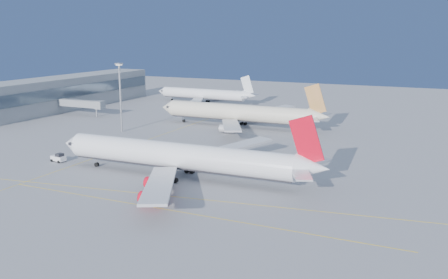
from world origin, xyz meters
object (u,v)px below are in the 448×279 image
(airliner_virgin, at_px, (183,157))
(airliner_third, at_px, (205,94))
(pushback_tug, at_px, (59,158))
(airliner_etihad, at_px, (240,113))
(light_mast, at_px, (120,92))

(airliner_virgin, xyz_separation_m, airliner_third, (-55.99, 122.00, -0.91))
(pushback_tug, bearing_deg, airliner_etihad, 78.70)
(airliner_virgin, distance_m, light_mast, 65.65)
(pushback_tug, relative_size, light_mast, 0.19)
(light_mast, bearing_deg, airliner_third, 94.62)
(airliner_virgin, bearing_deg, airliner_third, 113.54)
(pushback_tug, xyz_separation_m, light_mast, (-9.75, 42.89, 13.59))
(airliner_third, bearing_deg, airliner_etihad, -50.50)
(pushback_tug, height_order, light_mast, light_mast)
(pushback_tug, bearing_deg, airliner_virgin, 10.36)
(airliner_virgin, bearing_deg, airliner_etihad, 100.20)
(airliner_etihad, bearing_deg, airliner_virgin, -79.04)
(airliner_third, relative_size, pushback_tug, 12.12)
(airliner_virgin, height_order, pushback_tug, airliner_virgin)
(pushback_tug, distance_m, light_mast, 46.03)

